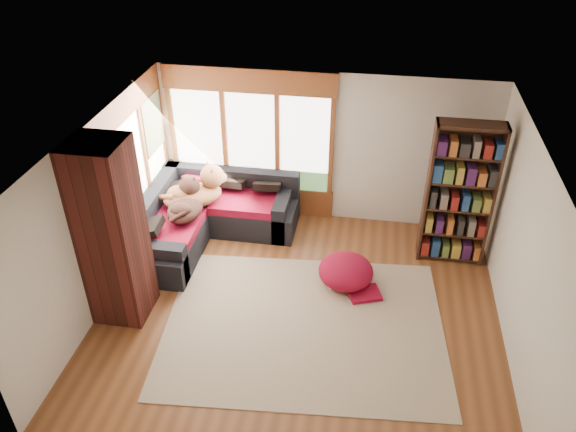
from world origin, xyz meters
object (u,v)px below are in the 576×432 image
(sectional_sofa, at_px, (199,215))
(dog_tan, at_px, (197,192))
(pouf, at_px, (346,270))
(dog_brindle, at_px, (186,204))
(brick_chimney, at_px, (112,233))
(area_rug, at_px, (304,325))
(bookshelf, at_px, (459,195))

(sectional_sofa, bearing_deg, dog_tan, -61.12)
(pouf, xyz_separation_m, dog_tan, (-2.49, 0.89, 0.58))
(dog_tan, height_order, dog_brindle, dog_tan)
(brick_chimney, height_order, sectional_sofa, brick_chimney)
(sectional_sofa, height_order, pouf, sectional_sofa)
(brick_chimney, xyz_separation_m, area_rug, (2.51, 0.08, -1.29))
(dog_tan, distance_m, dog_brindle, 0.33)
(area_rug, bearing_deg, sectional_sofa, 136.34)
(area_rug, xyz_separation_m, dog_tan, (-2.02, 1.88, 0.81))
(brick_chimney, relative_size, area_rug, 0.69)
(sectional_sofa, distance_m, dog_brindle, 0.62)
(sectional_sofa, height_order, dog_brindle, dog_brindle)
(sectional_sofa, bearing_deg, bookshelf, -1.01)
(dog_brindle, bearing_deg, pouf, -103.52)
(dog_tan, relative_size, dog_brindle, 1.30)
(dog_tan, bearing_deg, sectional_sofa, 84.51)
(dog_brindle, bearing_deg, area_rug, -127.68)
(pouf, bearing_deg, dog_tan, 160.31)
(brick_chimney, xyz_separation_m, sectional_sofa, (0.45, 2.05, -1.00))
(bookshelf, xyz_separation_m, pouf, (-1.55, -0.90, -0.91))
(pouf, relative_size, dog_tan, 0.72)
(area_rug, xyz_separation_m, bookshelf, (2.03, 1.89, 1.14))
(sectional_sofa, relative_size, dog_brindle, 2.51)
(pouf, distance_m, dog_tan, 2.71)
(sectional_sofa, relative_size, dog_tan, 1.93)
(pouf, height_order, dog_brindle, dog_brindle)
(dog_brindle, bearing_deg, bookshelf, -86.41)
(area_rug, bearing_deg, dog_tan, 136.94)
(bookshelf, distance_m, dog_tan, 4.06)
(pouf, bearing_deg, area_rug, -115.74)
(sectional_sofa, bearing_deg, pouf, -21.03)
(sectional_sofa, xyz_separation_m, dog_brindle, (-0.04, -0.41, 0.47))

